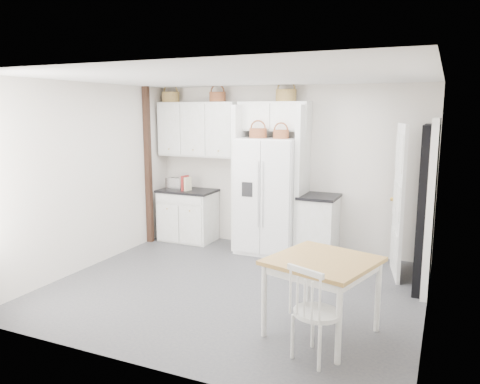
% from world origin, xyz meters
% --- Properties ---
extents(floor, '(4.50, 4.50, 0.00)m').
position_xyz_m(floor, '(0.00, 0.00, 0.00)').
color(floor, '#545454').
rests_on(floor, ground).
extents(ceiling, '(4.50, 4.50, 0.00)m').
position_xyz_m(ceiling, '(0.00, 0.00, 2.60)').
color(ceiling, white).
rests_on(ceiling, wall_back).
extents(wall_back, '(4.50, 0.00, 4.50)m').
position_xyz_m(wall_back, '(0.00, 2.00, 1.30)').
color(wall_back, silver).
rests_on(wall_back, floor).
extents(wall_left, '(0.00, 4.00, 4.00)m').
position_xyz_m(wall_left, '(-2.25, 0.00, 1.30)').
color(wall_left, silver).
rests_on(wall_left, floor).
extents(wall_right, '(0.00, 4.00, 4.00)m').
position_xyz_m(wall_right, '(2.25, 0.00, 1.30)').
color(wall_right, silver).
rests_on(wall_right, floor).
extents(refrigerator, '(0.93, 0.75, 1.80)m').
position_xyz_m(refrigerator, '(-0.15, 1.66, 0.90)').
color(refrigerator, white).
rests_on(refrigerator, floor).
extents(base_cab_left, '(0.91, 0.58, 0.84)m').
position_xyz_m(base_cab_left, '(-1.66, 1.70, 0.42)').
color(base_cab_left, white).
rests_on(base_cab_left, floor).
extents(base_cab_right, '(0.52, 0.62, 0.92)m').
position_xyz_m(base_cab_right, '(0.63, 1.70, 0.46)').
color(base_cab_right, white).
rests_on(base_cab_right, floor).
extents(dining_table, '(1.16, 1.16, 0.78)m').
position_xyz_m(dining_table, '(1.30, -0.76, 0.39)').
color(dining_table, olive).
rests_on(dining_table, floor).
extents(windsor_chair, '(0.55, 0.53, 0.88)m').
position_xyz_m(windsor_chair, '(1.38, -1.26, 0.44)').
color(windsor_chair, white).
rests_on(windsor_chair, floor).
extents(counter_left, '(0.95, 0.61, 0.04)m').
position_xyz_m(counter_left, '(-1.66, 1.70, 0.86)').
color(counter_left, black).
rests_on(counter_left, base_cab_left).
extents(counter_right, '(0.56, 0.67, 0.04)m').
position_xyz_m(counter_right, '(0.63, 1.70, 0.94)').
color(counter_right, black).
rests_on(counter_right, base_cab_right).
extents(toaster, '(0.29, 0.17, 0.20)m').
position_xyz_m(toaster, '(-1.88, 1.67, 0.98)').
color(toaster, silver).
rests_on(toaster, counter_left).
extents(cookbook_red, '(0.07, 0.17, 0.25)m').
position_xyz_m(cookbook_red, '(-1.66, 1.62, 1.01)').
color(cookbook_red, maroon).
rests_on(cookbook_red, counter_left).
extents(cookbook_cream, '(0.07, 0.16, 0.23)m').
position_xyz_m(cookbook_cream, '(-1.60, 1.62, 1.00)').
color(cookbook_cream, beige).
rests_on(cookbook_cream, counter_left).
extents(basket_upper_a, '(0.31, 0.31, 0.17)m').
position_xyz_m(basket_upper_a, '(-2.03, 1.83, 2.44)').
color(basket_upper_a, olive).
rests_on(basket_upper_a, upper_cabinet).
extents(basket_upper_c, '(0.28, 0.28, 0.16)m').
position_xyz_m(basket_upper_c, '(-1.14, 1.83, 2.43)').
color(basket_upper_c, '#5F2920').
rests_on(basket_upper_c, upper_cabinet).
extents(basket_bridge_b, '(0.32, 0.32, 0.18)m').
position_xyz_m(basket_bridge_b, '(0.03, 1.83, 2.44)').
color(basket_bridge_b, olive).
rests_on(basket_bridge_b, bridge_cabinet).
extents(basket_fridge_a, '(0.27, 0.27, 0.14)m').
position_xyz_m(basket_fridge_a, '(-0.31, 1.56, 1.87)').
color(basket_fridge_a, '#5F2920').
rests_on(basket_fridge_a, refrigerator).
extents(basket_fridge_b, '(0.24, 0.24, 0.13)m').
position_xyz_m(basket_fridge_b, '(0.05, 1.56, 1.87)').
color(basket_fridge_b, '#5F2920').
rests_on(basket_fridge_b, refrigerator).
extents(upper_cabinet, '(1.40, 0.34, 0.90)m').
position_xyz_m(upper_cabinet, '(-1.50, 1.83, 1.90)').
color(upper_cabinet, white).
rests_on(upper_cabinet, wall_back).
extents(bridge_cabinet, '(1.12, 0.34, 0.45)m').
position_xyz_m(bridge_cabinet, '(-0.15, 1.83, 2.12)').
color(bridge_cabinet, white).
rests_on(bridge_cabinet, wall_back).
extents(fridge_panel_left, '(0.08, 0.60, 2.30)m').
position_xyz_m(fridge_panel_left, '(-0.66, 1.70, 1.15)').
color(fridge_panel_left, white).
rests_on(fridge_panel_left, floor).
extents(fridge_panel_right, '(0.08, 0.60, 2.30)m').
position_xyz_m(fridge_panel_right, '(0.36, 1.70, 1.15)').
color(fridge_panel_right, white).
rests_on(fridge_panel_right, floor).
extents(trim_post, '(0.09, 0.09, 2.60)m').
position_xyz_m(trim_post, '(-2.20, 1.35, 1.30)').
color(trim_post, black).
rests_on(trim_post, floor).
extents(doorway_void, '(0.18, 0.85, 2.05)m').
position_xyz_m(doorway_void, '(2.16, 1.00, 1.02)').
color(doorway_void, black).
rests_on(doorway_void, floor).
extents(door_slab, '(0.21, 0.79, 2.05)m').
position_xyz_m(door_slab, '(1.80, 1.33, 1.02)').
color(door_slab, white).
rests_on(door_slab, floor).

